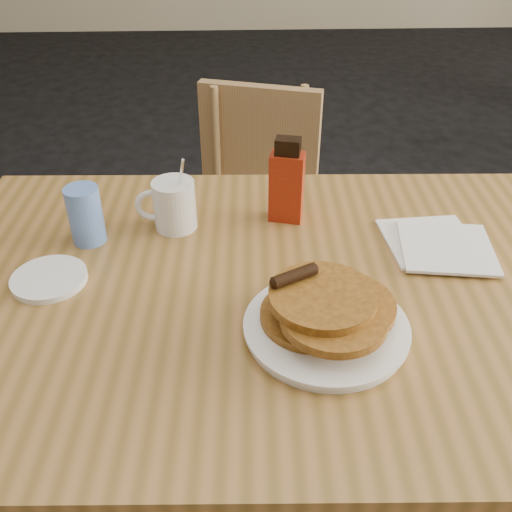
{
  "coord_description": "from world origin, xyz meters",
  "views": [
    {
      "loc": [
        -0.06,
        -0.73,
        1.37
      ],
      "look_at": [
        -0.03,
        0.03,
        0.83
      ],
      "focal_mm": 40.0,
      "sensor_mm": 36.0,
      "label": 1
    }
  ],
  "objects": [
    {
      "name": "blue_tumbler",
      "position": [
        -0.35,
        0.21,
        0.81
      ],
      "size": [
        0.07,
        0.07,
        0.11
      ],
      "primitive_type": "cylinder",
      "rotation": [
        0.0,
        0.0,
        0.12
      ],
      "color": "#618DE4",
      "rests_on": "main_table"
    },
    {
      "name": "main_table",
      "position": [
        0.0,
        0.06,
        0.71
      ],
      "size": [
        1.32,
        0.92,
        0.75
      ],
      "rotation": [
        0.0,
        0.0,
        -0.03
      ],
      "color": "#A3703A",
      "rests_on": "floor"
    },
    {
      "name": "napkin_stack",
      "position": [
        0.32,
        0.16,
        0.76
      ],
      "size": [
        0.21,
        0.22,
        0.01
      ],
      "rotation": [
        0.0,
        0.0,
        0.07
      ],
      "color": "white",
      "rests_on": "main_table"
    },
    {
      "name": "coffee_mug",
      "position": [
        -0.19,
        0.26,
        0.8
      ],
      "size": [
        0.12,
        0.08,
        0.16
      ],
      "rotation": [
        0.0,
        0.0,
        0.08
      ],
      "color": "white",
      "rests_on": "main_table"
    },
    {
      "name": "side_saucer",
      "position": [
        -0.4,
        0.08,
        0.76
      ],
      "size": [
        0.17,
        0.17,
        0.01
      ],
      "primitive_type": "cylinder",
      "rotation": [
        0.0,
        0.0,
        -0.31
      ],
      "color": "white",
      "rests_on": "main_table"
    },
    {
      "name": "pancake_plate",
      "position": [
        0.07,
        -0.07,
        0.78
      ],
      "size": [
        0.26,
        0.26,
        0.1
      ],
      "rotation": [
        0.0,
        0.0,
        0.06
      ],
      "color": "white",
      "rests_on": "main_table"
    },
    {
      "name": "chair_main_far",
      "position": [
        0.01,
        0.82,
        0.49
      ],
      "size": [
        0.46,
        0.47,
        0.82
      ],
      "rotation": [
        0.0,
        0.0,
        -0.3
      ],
      "color": "#AA8350",
      "rests_on": "floor"
    },
    {
      "name": "syrup_bottle",
      "position": [
        0.04,
        0.28,
        0.83
      ],
      "size": [
        0.07,
        0.06,
        0.18
      ],
      "rotation": [
        0.0,
        0.0,
        -0.24
      ],
      "color": "maroon",
      "rests_on": "main_table"
    }
  ]
}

